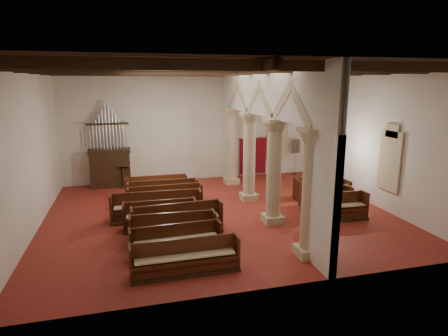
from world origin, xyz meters
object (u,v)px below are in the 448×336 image
pipe_organ (110,161)px  aisle_pew_0 (340,210)px  lectern (125,178)px  nave_pew_0 (186,263)px  processional_banner (295,161)px

pipe_organ → aisle_pew_0: (9.05, -7.36, -1.01)m
lectern → nave_pew_0: lectern is taller
pipe_organ → nave_pew_0: pipe_organ is taller
lectern → aisle_pew_0: (8.33, -6.92, -0.14)m
lectern → nave_pew_0: size_ratio=0.39×
lectern → processional_banner: processional_banner is taller
nave_pew_0 → aisle_pew_0: size_ratio=1.43×
pipe_organ → lectern: (0.71, -0.44, -0.86)m
nave_pew_0 → aisle_pew_0: 7.23m
pipe_organ → aisle_pew_0: bearing=-39.1°
lectern → pipe_organ: bearing=158.7°
pipe_organ → processional_banner: bearing=-0.0°
processional_banner → nave_pew_0: 12.99m
processional_banner → nave_pew_0: processional_banner is taller
lectern → nave_pew_0: 9.83m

